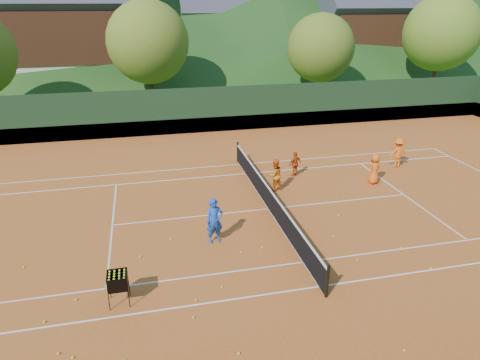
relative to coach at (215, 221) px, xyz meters
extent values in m
plane|color=#2D5019|center=(2.68, 2.15, -0.88)|extent=(400.00, 400.00, 0.00)
cube|color=#B1531C|center=(2.68, 2.15, -0.87)|extent=(40.00, 24.00, 0.02)
imported|color=blue|center=(0.00, 0.00, 0.00)|extent=(0.69, 0.52, 1.73)
imported|color=orange|center=(3.48, 3.96, -0.10)|extent=(0.87, 0.76, 1.52)
imported|color=#CC4912|center=(5.01, 5.43, -0.22)|extent=(0.81, 0.57, 1.28)
imported|color=orange|center=(8.37, 3.67, -0.13)|extent=(0.85, 0.72, 1.48)
imported|color=orange|center=(10.66, 5.39, -0.07)|extent=(1.05, 0.64, 1.59)
sphere|color=yellow|center=(4.36, -0.64, -0.83)|extent=(0.07, 0.07, 0.07)
sphere|color=yellow|center=(-1.12, -3.18, -0.83)|extent=(0.07, 0.07, 0.07)
sphere|color=yellow|center=(6.39, -1.94, -0.83)|extent=(0.07, 0.07, 0.07)
sphere|color=yellow|center=(-1.58, 0.47, -0.83)|extent=(0.07, 0.07, 0.07)
sphere|color=yellow|center=(1.56, -0.82, -0.83)|extent=(0.07, 0.07, 0.07)
sphere|color=yellow|center=(-4.73, -4.45, -0.83)|extent=(0.07, 0.07, 0.07)
sphere|color=yellow|center=(5.30, 0.88, -0.83)|extent=(0.07, 0.07, 0.07)
sphere|color=yellow|center=(-4.37, -4.67, -0.83)|extent=(0.07, 0.07, 0.07)
sphere|color=yellow|center=(-6.44, -0.21, -0.83)|extent=(0.07, 0.07, 0.07)
sphere|color=yellow|center=(-0.35, -5.45, -0.83)|extent=(0.07, 0.07, 0.07)
sphere|color=yellow|center=(-5.28, -3.15, -0.83)|extent=(0.07, 0.07, 0.07)
sphere|color=yellow|center=(-1.28, -3.90, -0.83)|extent=(0.07, 0.07, 0.07)
sphere|color=yellow|center=(0.64, 0.43, -0.83)|extent=(0.07, 0.07, 0.07)
sphere|color=yellow|center=(6.61, -3.29, -0.83)|extent=(0.07, 0.07, 0.07)
sphere|color=yellow|center=(0.76, -0.93, -0.83)|extent=(0.07, 0.07, 0.07)
sphere|color=yellow|center=(-0.27, -2.73, -0.83)|extent=(0.07, 0.07, 0.07)
sphere|color=yellow|center=(-2.68, -0.42, -0.83)|extent=(0.07, 0.07, 0.07)
sphere|color=yellow|center=(4.49, -2.31, -0.83)|extent=(0.07, 0.07, 0.07)
sphere|color=yellow|center=(3.72, -6.30, -0.83)|extent=(0.07, 0.07, 0.07)
sphere|color=yellow|center=(-4.56, -2.37, -0.83)|extent=(0.07, 0.07, 0.07)
cube|color=white|center=(2.68, -3.34, -0.86)|extent=(23.77, 0.06, 0.00)
cube|color=white|center=(2.68, 7.63, -0.86)|extent=(23.77, 0.06, 0.00)
cube|color=silver|center=(2.68, -1.97, -0.86)|extent=(23.77, 0.06, 0.00)
cube|color=white|center=(2.68, 6.26, -0.86)|extent=(23.77, 0.06, 0.00)
cube|color=white|center=(-3.72, 2.15, -0.86)|extent=(0.06, 8.23, 0.00)
cube|color=white|center=(9.08, 2.15, -0.86)|extent=(0.06, 8.23, 0.00)
cube|color=silver|center=(2.68, 2.15, -0.86)|extent=(12.80, 0.06, 0.00)
cube|color=white|center=(2.68, 2.15, -0.86)|extent=(0.06, 10.97, 0.00)
cube|color=black|center=(2.68, 2.15, -0.41)|extent=(0.03, 11.97, 0.90)
cube|color=white|center=(2.68, 2.15, 0.06)|extent=(0.05, 11.97, 0.06)
cylinder|color=black|center=(2.68, -3.84, -0.31)|extent=(0.10, 0.10, 1.10)
cylinder|color=black|center=(2.68, 8.13, -0.31)|extent=(0.10, 0.10, 1.10)
cube|color=black|center=(2.68, 14.15, 0.64)|extent=(40.00, 0.05, 3.00)
cube|color=#185525|center=(2.68, 14.15, -0.36)|extent=(40.40, 0.05, 1.00)
cylinder|color=black|center=(-3.56, -3.01, -0.59)|extent=(0.02, 0.02, 0.55)
cylinder|color=black|center=(-3.01, -3.01, -0.59)|extent=(0.02, 0.02, 0.55)
cylinder|color=black|center=(-3.56, -2.46, -0.59)|extent=(0.02, 0.02, 0.55)
cylinder|color=black|center=(-3.01, -2.46, -0.59)|extent=(0.02, 0.02, 0.55)
cube|color=black|center=(-3.28, -2.74, -0.31)|extent=(0.55, 0.55, 0.02)
cube|color=black|center=(-3.28, -3.01, -0.09)|extent=(0.55, 0.02, 0.45)
cube|color=black|center=(-3.28, -2.46, -0.09)|extent=(0.55, 0.02, 0.45)
cube|color=black|center=(-3.56, -2.74, -0.09)|extent=(0.02, 0.55, 0.45)
cube|color=black|center=(-3.01, -2.74, -0.09)|extent=(0.02, 0.55, 0.45)
sphere|color=#CCE526|center=(-3.49, -2.94, 0.10)|extent=(0.07, 0.07, 0.07)
sphere|color=#CCE526|center=(-3.49, -2.81, 0.10)|extent=(0.07, 0.07, 0.07)
sphere|color=#CCE526|center=(-3.49, -2.67, 0.10)|extent=(0.07, 0.07, 0.07)
sphere|color=#CCE526|center=(-3.49, -2.53, 0.10)|extent=(0.07, 0.07, 0.07)
sphere|color=#CCE526|center=(-3.35, -2.94, 0.10)|extent=(0.07, 0.07, 0.07)
sphere|color=#CCE526|center=(-3.35, -2.81, 0.10)|extent=(0.07, 0.07, 0.07)
sphere|color=#CCE526|center=(-3.35, -2.67, 0.10)|extent=(0.07, 0.07, 0.07)
sphere|color=#CCE526|center=(-3.35, -2.53, 0.10)|extent=(0.07, 0.07, 0.07)
sphere|color=#CCE526|center=(-3.21, -2.94, 0.10)|extent=(0.07, 0.07, 0.07)
sphere|color=#CCE526|center=(-3.21, -2.81, 0.10)|extent=(0.07, 0.07, 0.07)
sphere|color=#CCE526|center=(-3.21, -2.67, 0.10)|extent=(0.07, 0.07, 0.07)
sphere|color=#CCE526|center=(-3.21, -2.53, 0.10)|extent=(0.07, 0.07, 0.07)
sphere|color=#CCE526|center=(-3.08, -2.94, 0.10)|extent=(0.07, 0.07, 0.07)
sphere|color=#CCE526|center=(-3.08, -2.81, 0.10)|extent=(0.07, 0.07, 0.07)
sphere|color=#CCE526|center=(-3.08, -2.67, 0.10)|extent=(0.07, 0.07, 0.07)
sphere|color=#CCE526|center=(-3.08, -2.53, 0.10)|extent=(0.07, 0.07, 0.07)
cube|color=beige|center=(-7.32, 32.15, 0.56)|extent=(12.00, 9.00, 2.88)
cube|color=#34190E|center=(-7.32, 32.15, 4.24)|extent=(12.24, 9.18, 4.48)
cube|color=#404047|center=(-7.32, 32.15, 7.08)|extent=(13.80, 9.93, 9.93)
cube|color=beige|center=(8.68, 36.15, 0.38)|extent=(11.00, 8.00, 2.52)
cube|color=#331D0E|center=(8.68, 36.15, 3.60)|extent=(11.22, 8.16, 3.92)
cube|color=#424149|center=(8.68, 36.15, 6.16)|extent=(12.65, 8.82, 8.82)
cube|color=beige|center=(22.68, 32.15, 0.47)|extent=(10.00, 8.00, 2.70)
cube|color=#341B0E|center=(22.68, 32.15, 3.92)|extent=(10.20, 8.16, 4.20)
cube|color=#424249|center=(22.68, 32.15, 6.62)|extent=(11.50, 8.82, 8.82)
cylinder|color=#3C2518|center=(-1.32, 22.15, 0.56)|extent=(0.36, 0.36, 2.88)
sphere|color=#4F721E|center=(-1.32, 22.15, 4.32)|extent=(6.40, 6.40, 6.40)
cylinder|color=#402719|center=(12.68, 21.15, 0.38)|extent=(0.36, 0.36, 2.52)
sphere|color=#486C1C|center=(12.68, 21.15, 3.67)|extent=(5.60, 5.60, 5.60)
cylinder|color=#42281A|center=(24.68, 22.15, 0.65)|extent=(0.36, 0.36, 3.06)
sphere|color=#497A20|center=(24.68, 22.15, 4.64)|extent=(6.80, 6.80, 6.80)
camera|label=1|loc=(-2.15, -13.39, 7.26)|focal=32.00mm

